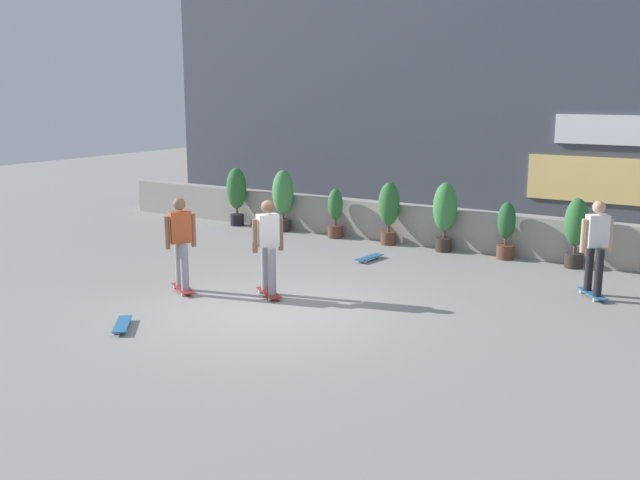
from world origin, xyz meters
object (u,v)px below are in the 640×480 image
object	(u,v)px
potted_plant_3	(389,209)
potted_plant_6	(576,228)
skateboard_near_camera	(369,257)
potted_plant_0	(236,192)
potted_plant_2	(335,212)
skater_far_right	(181,240)
skater_by_wall_left	(268,244)
skater_foreground	(596,244)
potted_plant_5	(506,229)
skateboard_aside	(122,324)
potted_plant_1	(283,196)
potted_plant_4	(445,211)

from	to	relation	value
potted_plant_3	potted_plant_6	world-z (taller)	potted_plant_3
potted_plant_3	skateboard_near_camera	distance (m)	1.86
potted_plant_0	potted_plant_2	world-z (taller)	potted_plant_0
skater_far_right	skater_by_wall_left	bearing A→B (deg)	21.74
potted_plant_2	skater_by_wall_left	size ratio (longest dim) A/B	0.70
skater_foreground	skater_by_wall_left	bearing A→B (deg)	-148.54
potted_plant_5	skater_by_wall_left	size ratio (longest dim) A/B	0.72
potted_plant_5	skater_by_wall_left	bearing A→B (deg)	-117.76
skater_by_wall_left	skateboard_aside	world-z (taller)	skater_by_wall_left
skateboard_near_camera	skater_by_wall_left	bearing A→B (deg)	-93.85
potted_plant_1	potted_plant_2	size ratio (longest dim) A/B	1.30
potted_plant_6	skateboard_aside	distance (m)	8.99
potted_plant_4	skater_far_right	bearing A→B (deg)	-115.90
potted_plant_1	potted_plant_2	world-z (taller)	potted_plant_1
skateboard_aside	skateboard_near_camera	bearing A→B (deg)	79.42
potted_plant_3	skater_far_right	xyz separation A→B (m)	(-1.31, -5.53, 0.10)
potted_plant_1	skater_foreground	size ratio (longest dim) A/B	0.92
potted_plant_2	potted_plant_4	bearing A→B (deg)	-0.00
skateboard_near_camera	potted_plant_0	bearing A→B (deg)	161.25
potted_plant_6	skater_by_wall_left	size ratio (longest dim) A/B	0.84
potted_plant_0	skater_foreground	bearing A→B (deg)	-12.01
potted_plant_3	skateboard_near_camera	xyz separation A→B (m)	(0.39, -1.65, -0.78)
skater_far_right	skater_by_wall_left	distance (m)	1.58
potted_plant_1	potted_plant_6	size ratio (longest dim) A/B	1.10
potted_plant_0	skater_foreground	distance (m)	9.65
skater_by_wall_left	potted_plant_1	bearing A→B (deg)	122.46
potted_plant_5	potted_plant_2	bearing A→B (deg)	180.00
potted_plant_4	skater_foreground	size ratio (longest dim) A/B	0.91
potted_plant_2	potted_plant_6	xyz separation A→B (m)	(5.63, -0.00, 0.18)
potted_plant_0	potted_plant_4	distance (m)	5.85
potted_plant_6	potted_plant_0	bearing A→B (deg)	180.00
potted_plant_0	skater_far_right	world-z (taller)	skater_far_right
potted_plant_4	potted_plant_6	world-z (taller)	potted_plant_4
skateboard_near_camera	potted_plant_2	bearing A→B (deg)	137.94
potted_plant_0	potted_plant_1	distance (m)	1.49
skater_foreground	potted_plant_5	bearing A→B (deg)	137.57
potted_plant_2	skateboard_aside	distance (m)	7.56
potted_plant_0	potted_plant_5	bearing A→B (deg)	0.00
skateboard_near_camera	skater_far_right	bearing A→B (deg)	-113.56
potted_plant_2	potted_plant_3	distance (m)	1.46
potted_plant_4	potted_plant_1	bearing A→B (deg)	-180.00
potted_plant_3	potted_plant_5	xyz separation A→B (m)	(2.77, 0.00, -0.18)
potted_plant_5	skater_by_wall_left	xyz separation A→B (m)	(-2.60, -4.95, 0.28)
skateboard_aside	skater_by_wall_left	bearing A→B (deg)	71.20
potted_plant_4	potted_plant_5	bearing A→B (deg)	0.00
potted_plant_0	potted_plant_3	world-z (taller)	potted_plant_0
skateboard_near_camera	potted_plant_5	bearing A→B (deg)	34.70
skater_foreground	skater_by_wall_left	xyz separation A→B (m)	(-4.80, -2.94, 0.00)
potted_plant_0	potted_plant_1	xyz separation A→B (m)	(1.49, 0.00, 0.02)
skater_foreground	skater_by_wall_left	world-z (taller)	same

